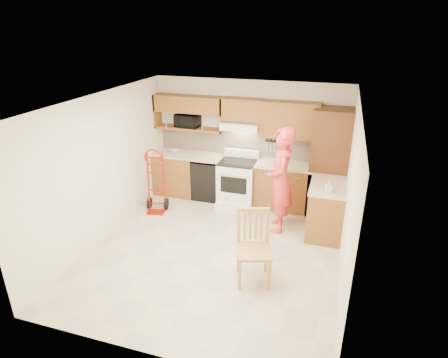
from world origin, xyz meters
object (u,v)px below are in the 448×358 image
at_px(microwave, 188,121).
at_px(range, 237,180).
at_px(hand_truck, 155,184).
at_px(dining_chair, 254,249).
at_px(person, 280,181).

xyz_separation_m(microwave, range, (1.17, -0.31, -1.08)).
relative_size(hand_truck, dining_chair, 1.09).
bearing_deg(range, hand_truck, -152.26).
bearing_deg(range, person, -36.47).
height_order(hand_truck, dining_chair, hand_truck).
bearing_deg(microwave, person, -20.24).
bearing_deg(dining_chair, range, 93.09).
xyz_separation_m(hand_truck, dining_chair, (2.37, -1.58, -0.05)).
distance_m(person, dining_chair, 1.67).
bearing_deg(hand_truck, microwave, 62.99).
xyz_separation_m(microwave, dining_chair, (2.08, -2.66, -1.08)).
distance_m(hand_truck, dining_chair, 2.85).
height_order(range, dining_chair, range).
relative_size(person, dining_chair, 1.77).
xyz_separation_m(range, dining_chair, (0.90, -2.35, -0.00)).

